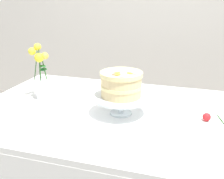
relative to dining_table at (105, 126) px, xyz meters
name	(u,v)px	position (x,y,z in m)	size (l,w,h in m)	color
dining_table	(105,126)	(0.00, 0.00, 0.00)	(1.40, 1.00, 0.74)	white
linen_napkin	(121,114)	(0.09, -0.02, 0.09)	(0.32, 0.32, 0.00)	white
cake_stand	(121,99)	(0.09, -0.02, 0.17)	(0.29, 0.29, 0.10)	silver
layer_cake	(121,84)	(0.09, -0.02, 0.25)	(0.21, 0.21, 0.13)	beige
flower_vase	(41,77)	(-0.41, 0.08, 0.22)	(0.11, 0.10, 0.32)	silver
fallen_rose	(207,117)	(0.51, 0.04, 0.11)	(0.11, 0.12, 0.04)	#2D6028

